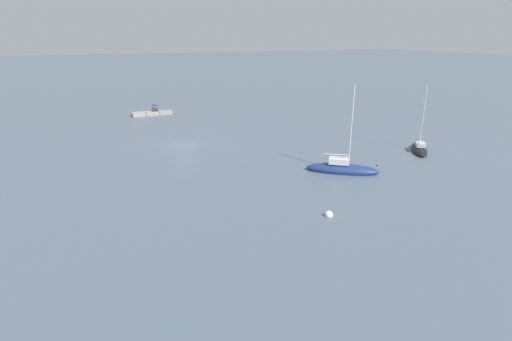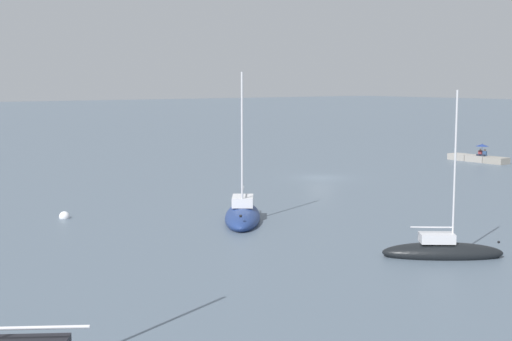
{
  "view_description": "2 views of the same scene",
  "coord_description": "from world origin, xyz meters",
  "px_view_note": "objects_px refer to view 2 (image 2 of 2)",
  "views": [
    {
      "loc": [
        11.88,
        49.38,
        13.66
      ],
      "look_at": [
        -3.27,
        15.45,
        0.93
      ],
      "focal_mm": 28.25,
      "sensor_mm": 36.0,
      "label": 1
    },
    {
      "loc": [
        -48.23,
        42.24,
        8.47
      ],
      "look_at": [
        -6.79,
        11.99,
        2.18
      ],
      "focal_mm": 51.65,
      "sensor_mm": 36.0,
      "label": 2
    }
  ],
  "objects_px": {
    "person_seated_maroon_right": "(480,153)",
    "sailboat_navy_outer": "(243,215)",
    "sailboat_black_far": "(442,251)",
    "umbrella_open_navy": "(482,145)",
    "mooring_buoy_far": "(64,217)",
    "person_seated_blue_left": "(484,154)"
  },
  "relations": [
    {
      "from": "person_seated_maroon_right",
      "to": "sailboat_navy_outer",
      "type": "relative_size",
      "value": 0.08
    },
    {
      "from": "person_seated_maroon_right",
      "to": "sailboat_black_far",
      "type": "relative_size",
      "value": 0.09
    },
    {
      "from": "person_seated_maroon_right",
      "to": "sailboat_black_far",
      "type": "bearing_deg",
      "value": 120.02
    },
    {
      "from": "umbrella_open_navy",
      "to": "sailboat_navy_outer",
      "type": "xyz_separation_m",
      "value": [
        -11.82,
        38.83,
        -1.42
      ]
    },
    {
      "from": "mooring_buoy_far",
      "to": "umbrella_open_navy",
      "type": "bearing_deg",
      "value": -84.44
    },
    {
      "from": "mooring_buoy_far",
      "to": "person_seated_blue_left",
      "type": "bearing_deg",
      "value": -84.78
    },
    {
      "from": "person_seated_blue_left",
      "to": "sailboat_black_far",
      "type": "height_order",
      "value": "sailboat_black_far"
    },
    {
      "from": "umbrella_open_navy",
      "to": "sailboat_navy_outer",
      "type": "distance_m",
      "value": 40.61
    },
    {
      "from": "person_seated_blue_left",
      "to": "sailboat_navy_outer",
      "type": "bearing_deg",
      "value": 101.76
    },
    {
      "from": "mooring_buoy_far",
      "to": "person_seated_maroon_right",
      "type": "bearing_deg",
      "value": -84.11
    },
    {
      "from": "sailboat_black_far",
      "to": "sailboat_navy_outer",
      "type": "height_order",
      "value": "sailboat_navy_outer"
    },
    {
      "from": "person_seated_blue_left",
      "to": "sailboat_navy_outer",
      "type": "distance_m",
      "value": 40.52
    },
    {
      "from": "sailboat_navy_outer",
      "to": "person_seated_maroon_right",
      "type": "bearing_deg",
      "value": -125.86
    },
    {
      "from": "sailboat_navy_outer",
      "to": "umbrella_open_navy",
      "type": "bearing_deg",
      "value": -126.22
    },
    {
      "from": "person_seated_maroon_right",
      "to": "sailboat_black_far",
      "type": "distance_m",
      "value": 44.23
    },
    {
      "from": "person_seated_maroon_right",
      "to": "umbrella_open_navy",
      "type": "relative_size",
      "value": 0.56
    },
    {
      "from": "person_seated_blue_left",
      "to": "person_seated_maroon_right",
      "type": "xyz_separation_m",
      "value": [
        0.56,
        -0.02,
        0.0
      ]
    },
    {
      "from": "person_seated_maroon_right",
      "to": "person_seated_blue_left",
      "type": "bearing_deg",
      "value": 173.06
    },
    {
      "from": "umbrella_open_navy",
      "to": "person_seated_blue_left",
      "type": "bearing_deg",
      "value": -178.46
    },
    {
      "from": "sailboat_black_far",
      "to": "sailboat_navy_outer",
      "type": "distance_m",
      "value": 13.39
    },
    {
      "from": "person_seated_blue_left",
      "to": "sailboat_black_far",
      "type": "bearing_deg",
      "value": 119.44
    },
    {
      "from": "person_seated_blue_left",
      "to": "sailboat_black_far",
      "type": "distance_m",
      "value": 43.9
    }
  ]
}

